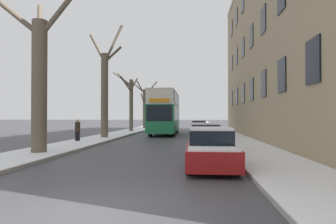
{
  "coord_description": "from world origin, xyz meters",
  "views": [
    {
      "loc": [
        2.27,
        -5.68,
        1.92
      ],
      "look_at": [
        0.02,
        20.83,
        2.31
      ],
      "focal_mm": 32.0,
      "sensor_mm": 36.0,
      "label": 1
    }
  ],
  "objects": [
    {
      "name": "ground_plane",
      "position": [
        0.0,
        0.0,
        0.0
      ],
      "size": [
        320.0,
        320.0,
        0.0
      ],
      "primitive_type": "plane",
      "color": "#424247"
    },
    {
      "name": "sidewalk_left",
      "position": [
        -5.5,
        53.0,
        0.08
      ],
      "size": [
        3.02,
        130.0,
        0.16
      ],
      "color": "gray",
      "rests_on": "ground"
    },
    {
      "name": "sidewalk_right",
      "position": [
        5.5,
        53.0,
        0.08
      ],
      "size": [
        3.02,
        130.0,
        0.16
      ],
      "color": "gray",
      "rests_on": "ground"
    },
    {
      "name": "terrace_facade_right",
      "position": [
        11.5,
        16.93,
        8.11
      ],
      "size": [
        9.1,
        37.82,
        16.21
      ],
      "color": "tan",
      "rests_on": "ground"
    },
    {
      "name": "bare_tree_left_0",
      "position": [
        -5.38,
        8.55,
        3.92
      ],
      "size": [
        4.82,
        2.91,
        8.47
      ],
      "color": "brown",
      "rests_on": "ground"
    },
    {
      "name": "bare_tree_left_1",
      "position": [
        -5.23,
        19.19,
        4.14
      ],
      "size": [
        2.91,
        1.28,
        9.68
      ],
      "color": "brown",
      "rests_on": "ground"
    },
    {
      "name": "bare_tree_left_2",
      "position": [
        -5.33,
        30.0,
        3.76
      ],
      "size": [
        2.73,
        4.83,
        7.34
      ],
      "color": "brown",
      "rests_on": "ground"
    },
    {
      "name": "bare_tree_left_3",
      "position": [
        -5.13,
        39.09,
        3.57
      ],
      "size": [
        3.52,
        3.34,
        7.25
      ],
      "color": "brown",
      "rests_on": "ground"
    },
    {
      "name": "double_decker_bus",
      "position": [
        -0.77,
        26.07,
        2.55
      ],
      "size": [
        2.61,
        10.51,
        4.5
      ],
      "color": "#1E7A47",
      "rests_on": "ground"
    },
    {
      "name": "parked_car_0",
      "position": [
        2.91,
        5.44,
        0.69
      ],
      "size": [
        1.78,
        4.1,
        1.51
      ],
      "color": "maroon",
      "rests_on": "ground"
    },
    {
      "name": "parked_car_1",
      "position": [
        2.91,
        10.49,
        0.71
      ],
      "size": [
        1.69,
        4.22,
        1.57
      ],
      "color": "#474C56",
      "rests_on": "ground"
    },
    {
      "name": "parked_car_2",
      "position": [
        2.91,
        16.61,
        0.65
      ],
      "size": [
        1.73,
        4.12,
        1.4
      ],
      "color": "slate",
      "rests_on": "ground"
    },
    {
      "name": "parked_car_3",
      "position": [
        2.91,
        23.07,
        0.61
      ],
      "size": [
        1.86,
        4.57,
        1.3
      ],
      "color": "#474C56",
      "rests_on": "ground"
    },
    {
      "name": "parked_car_4",
      "position": [
        2.91,
        29.42,
        0.66
      ],
      "size": [
        1.82,
        3.91,
        1.44
      ],
      "color": "#9EA3AD",
      "rests_on": "ground"
    },
    {
      "name": "pedestrian_left_sidewalk",
      "position": [
        -6.08,
        15.29,
        0.95
      ],
      "size": [
        0.38,
        0.38,
        1.73
      ],
      "rotation": [
        0.0,
        0.0,
        0.52
      ],
      "color": "black",
      "rests_on": "ground"
    }
  ]
}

